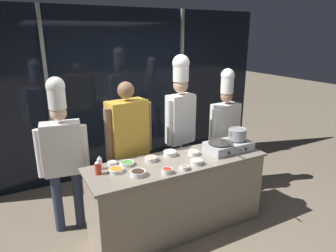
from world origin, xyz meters
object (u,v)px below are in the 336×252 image
(stock_pot, at_px, (237,134))
(chef_head, at_px, (62,148))
(prep_bowl_soy_glaze, at_px, (138,173))
(prep_bowl_mushrooms, at_px, (184,167))
(prep_bowl_carrots, at_px, (116,170))
(chef_sous, at_px, (180,115))
(prep_bowl_garlic, at_px, (170,153))
(prep_bowl_noodles, at_px, (194,153))
(squeeze_bottle_chili, at_px, (98,167))
(prep_bowl_chili_flakes, at_px, (167,171))
(prep_bowl_scallions, at_px, (127,163))
(squeeze_bottle_clear, at_px, (100,163))
(portable_stove, at_px, (228,146))
(prep_bowl_bean_sprouts, at_px, (112,163))
(chef_line, at_px, (225,123))
(frying_pan, at_px, (221,141))
(person_guest, at_px, (128,138))
(prep_bowl_shrimp, at_px, (151,159))
(prep_bowl_chicken, at_px, (197,162))

(stock_pot, height_order, chef_head, chef_head)
(prep_bowl_soy_glaze, xyz_separation_m, prep_bowl_mushrooms, (0.50, -0.10, -0.01))
(prep_bowl_carrots, bearing_deg, chef_sous, 27.95)
(prep_bowl_garlic, bearing_deg, prep_bowl_noodles, -23.41)
(squeeze_bottle_chili, height_order, prep_bowl_noodles, squeeze_bottle_chili)
(prep_bowl_chili_flakes, height_order, prep_bowl_scallions, prep_bowl_chili_flakes)
(squeeze_bottle_clear, relative_size, prep_bowl_noodles, 1.13)
(prep_bowl_mushrooms, xyz_separation_m, prep_bowl_scallions, (-0.51, 0.40, -0.00))
(squeeze_bottle_chili, relative_size, prep_bowl_noodles, 1.19)
(portable_stove, relative_size, prep_bowl_bean_sprouts, 5.49)
(prep_bowl_chili_flakes, distance_m, chef_head, 1.24)
(prep_bowl_garlic, xyz_separation_m, chef_line, (1.16, 0.42, 0.11))
(squeeze_bottle_chili, height_order, prep_bowl_chili_flakes, squeeze_bottle_chili)
(stock_pot, bearing_deg, chef_line, 63.75)
(frying_pan, xyz_separation_m, chef_sous, (-0.17, 0.69, 0.20))
(person_guest, bearing_deg, chef_sous, 179.57)
(squeeze_bottle_chili, height_order, prep_bowl_soy_glaze, squeeze_bottle_chili)
(frying_pan, xyz_separation_m, stock_pot, (0.26, 0.00, 0.05))
(prep_bowl_chili_flakes, bearing_deg, prep_bowl_shrimp, 92.74)
(chef_line, bearing_deg, prep_bowl_chili_flakes, 24.91)
(frying_pan, xyz_separation_m, chef_line, (0.57, 0.63, -0.01))
(frying_pan, xyz_separation_m, prep_bowl_shrimp, (-0.86, 0.17, -0.12))
(prep_bowl_garlic, height_order, prep_bowl_shrimp, prep_bowl_garlic)
(squeeze_bottle_chili, bearing_deg, chef_line, 13.89)
(prep_bowl_chili_flakes, relative_size, prep_bowl_mushrooms, 1.10)
(frying_pan, distance_m, chef_head, 1.87)
(prep_bowl_carrots, xyz_separation_m, prep_bowl_chili_flakes, (0.47, -0.28, 0.01))
(prep_bowl_carrots, relative_size, chef_head, 0.09)
(chef_head, bearing_deg, squeeze_bottle_clear, 135.67)
(prep_bowl_carrots, relative_size, prep_bowl_noodles, 1.19)
(squeeze_bottle_chili, xyz_separation_m, prep_bowl_chicken, (1.04, -0.27, -0.05))
(portable_stove, xyz_separation_m, prep_bowl_garlic, (-0.72, 0.21, -0.03))
(person_guest, bearing_deg, portable_stove, 144.65)
(frying_pan, height_order, prep_bowl_shrimp, frying_pan)
(frying_pan, relative_size, stock_pot, 2.04)
(prep_bowl_noodles, bearing_deg, person_guest, 143.61)
(stock_pot, height_order, prep_bowl_chicken, stock_pot)
(chef_sous, bearing_deg, prep_bowl_bean_sprouts, 9.21)
(prep_bowl_soy_glaze, height_order, prep_bowl_shrimp, prep_bowl_soy_glaze)
(prep_bowl_garlic, distance_m, prep_bowl_mushrooms, 0.42)
(prep_bowl_chili_flakes, distance_m, person_guest, 0.80)
(prep_bowl_carrots, bearing_deg, squeeze_bottle_clear, 129.58)
(prep_bowl_carrots, distance_m, chef_head, 0.73)
(prep_bowl_noodles, distance_m, chef_line, 1.05)
(prep_bowl_garlic, relative_size, prep_bowl_noodles, 1.19)
(squeeze_bottle_clear, bearing_deg, prep_bowl_soy_glaze, -48.22)
(stock_pot, distance_m, squeeze_bottle_clear, 1.72)
(squeeze_bottle_chili, relative_size, prep_bowl_soy_glaze, 0.97)
(prep_bowl_soy_glaze, xyz_separation_m, prep_bowl_shrimp, (0.27, 0.27, -0.00))
(portable_stove, xyz_separation_m, chef_head, (-1.88, 0.64, 0.10))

